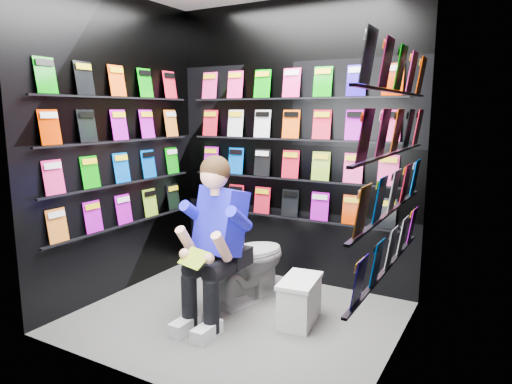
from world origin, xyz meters
The scene contains 13 objects.
floor centered at (0.00, 0.00, 0.00)m, with size 2.40×2.40×0.00m, color #61615F.
wall_back centered at (0.00, 1.00, 1.30)m, with size 2.40×0.04×2.60m, color black.
wall_front centered at (0.00, -1.00, 1.30)m, with size 2.40×0.04×2.60m, color black.
wall_left centered at (-1.20, 0.00, 1.30)m, with size 0.04×2.00×2.60m, color black.
wall_right centered at (1.20, 0.00, 1.30)m, with size 0.04×2.00×2.60m, color black.
comics_back centered at (0.00, 0.97, 1.31)m, with size 2.10×0.06×1.37m, color #F4277E, non-canonical shape.
comics_left centered at (-1.17, 0.00, 1.31)m, with size 0.06×1.70×1.37m, color #F4277E, non-canonical shape.
comics_right centered at (1.17, 0.00, 1.31)m, with size 0.06×1.70×1.37m, color #F4277E, non-canonical shape.
toilet centered at (-0.11, 0.35, 0.37)m, with size 0.42×0.75×0.73m, color white.
longbox centered at (0.47, 0.17, 0.16)m, with size 0.23×0.43×0.32m, color white.
longbox_lid centered at (0.47, 0.17, 0.34)m, with size 0.26×0.45×0.03m, color white.
reader centered at (-0.11, -0.03, 0.77)m, with size 0.51×0.75×1.38m, color #0803C4, non-canonical shape.
held_comic centered at (-0.11, -0.38, 0.58)m, with size 0.23×0.01×0.16m, color green.
Camera 1 is at (1.80, -2.86, 1.60)m, focal length 32.00 mm.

